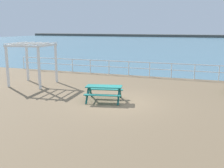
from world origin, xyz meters
The scene contains 6 objects.
ground_plane centered at (0.00, 0.00, -0.10)m, with size 30.00×24.00×0.20m, color #846B4C.
sea_band centered at (0.00, 52.75, 0.00)m, with size 142.00×90.00×0.01m, color teal.
distant_shoreline centered at (0.00, 95.75, 0.00)m, with size 142.00×6.00×1.80m, color #4C4C47.
seaward_railing centered at (0.00, 7.75, 0.74)m, with size 23.07×0.07×1.08m.
picnic_table_mid_centre centered at (-0.66, 0.04, 0.58)m, with size 2.09×1.87×0.80m.
lattice_pergola centered at (-6.48, 2.23, 2.00)m, with size 2.62×2.73×2.70m.
Camera 1 is at (4.27, -12.35, 3.67)m, focal length 43.51 mm.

